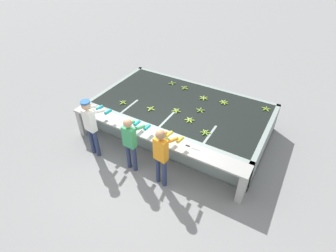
{
  "coord_description": "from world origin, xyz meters",
  "views": [
    {
      "loc": [
        2.9,
        -3.93,
        5.07
      ],
      "look_at": [
        0.0,
        1.02,
        0.63
      ],
      "focal_mm": 28.0,
      "sensor_mm": 36.0,
      "label": 1
    }
  ],
  "objects": [
    {
      "name": "banana_bunch_floating_10",
      "position": [
        0.55,
        1.22,
        0.91
      ],
      "size": [
        0.27,
        0.28,
        0.08
      ],
      "color": "#9EC642",
      "rests_on": "wash_tank"
    },
    {
      "name": "banana_bunch_floating_5",
      "position": [
        1.03,
        2.52,
        0.91
      ],
      "size": [
        0.28,
        0.28,
        0.08
      ],
      "color": "#8CB738",
      "rests_on": "wash_tank"
    },
    {
      "name": "banana_bunch_floating_4",
      "position": [
        1.13,
        0.95,
        0.91
      ],
      "size": [
        0.27,
        0.28,
        0.08
      ],
      "color": "#75A333",
      "rests_on": "wash_tank"
    },
    {
      "name": "banana_bunch_floating_0",
      "position": [
        0.61,
        1.79,
        0.91
      ],
      "size": [
        0.27,
        0.28,
        0.08
      ],
      "color": "#75A333",
      "rests_on": "wash_tank"
    },
    {
      "name": "worker_0",
      "position": [
        -1.48,
        -0.33,
        1.05
      ],
      "size": [
        0.45,
        0.74,
        1.72
      ],
      "color": "navy",
      "rests_on": "ground"
    },
    {
      "name": "banana_bunch_floating_1",
      "position": [
        2.19,
        2.8,
        0.91
      ],
      "size": [
        0.27,
        0.27,
        0.08
      ],
      "color": "#8CB738",
      "rests_on": "wash_tank"
    },
    {
      "name": "banana_bunch_ledge_0",
      "position": [
        -2.08,
        0.18,
        0.91
      ],
      "size": [
        0.28,
        0.27,
        0.08
      ],
      "color": "#8CB738",
      "rests_on": "work_ledge"
    },
    {
      "name": "banana_bunch_floating_3",
      "position": [
        -1.53,
        1.01,
        0.91
      ],
      "size": [
        0.28,
        0.28,
        0.08
      ],
      "color": "#8CB738",
      "rests_on": "wash_tank"
    },
    {
      "name": "banana_bunch_floating_2",
      "position": [
        0.42,
        2.44,
        0.91
      ],
      "size": [
        0.28,
        0.27,
        0.08
      ],
      "color": "#9EC642",
      "rests_on": "wash_tank"
    },
    {
      "name": "ground_plane",
      "position": [
        0.0,
        0.0,
        0.0
      ],
      "size": [
        80.0,
        80.0,
        0.0
      ],
      "primitive_type": "plane",
      "color": "gray",
      "rests_on": "ground"
    },
    {
      "name": "work_ledge",
      "position": [
        0.0,
        0.23,
        0.65
      ],
      "size": [
        5.03,
        0.45,
        0.89
      ],
      "color": "#9E9E99",
      "rests_on": "ground"
    },
    {
      "name": "banana_bunch_floating_8",
      "position": [
        0.03,
        1.43,
        0.91
      ],
      "size": [
        0.27,
        0.28,
        0.08
      ],
      "color": "#9EC642",
      "rests_on": "wash_tank"
    },
    {
      "name": "knife_1",
      "position": [
        1.04,
        0.29,
        0.9
      ],
      "size": [
        0.35,
        0.04,
        0.02
      ],
      "color": "silver",
      "rests_on": "work_ledge"
    },
    {
      "name": "worker_1",
      "position": [
        -0.29,
        -0.26,
        0.94
      ],
      "size": [
        0.43,
        0.72,
        1.58
      ],
      "color": "navy",
      "rests_on": "ground"
    },
    {
      "name": "banana_bunch_floating_7",
      "position": [
        -0.86,
        2.76,
        0.91
      ],
      "size": [
        0.24,
        0.24,
        0.08
      ],
      "color": "#75A333",
      "rests_on": "wash_tank"
    },
    {
      "name": "banana_bunch_floating_9",
      "position": [
        -0.36,
        2.7,
        0.91
      ],
      "size": [
        0.28,
        0.28,
        0.08
      ],
      "color": "#8CB738",
      "rests_on": "wash_tank"
    },
    {
      "name": "banana_bunch_ledge_1",
      "position": [
        0.35,
        0.25,
        0.91
      ],
      "size": [
        0.28,
        0.28,
        0.08
      ],
      "color": "#7FAD33",
      "rests_on": "work_ledge"
    },
    {
      "name": "banana_bunch_floating_6",
      "position": [
        -0.64,
        1.15,
        0.91
      ],
      "size": [
        0.28,
        0.28,
        0.08
      ],
      "color": "#9EC642",
      "rests_on": "wash_tank"
    },
    {
      "name": "worker_2",
      "position": [
        0.61,
        -0.3,
        0.99
      ],
      "size": [
        0.47,
        0.73,
        1.65
      ],
      "color": "navy",
      "rests_on": "ground"
    },
    {
      "name": "wash_tank",
      "position": [
        0.0,
        1.85,
        0.44
      ],
      "size": [
        5.03,
        2.81,
        0.89
      ],
      "color": "gray",
      "rests_on": "ground"
    },
    {
      "name": "knife_0",
      "position": [
        -0.45,
        0.31,
        0.9
      ],
      "size": [
        0.23,
        0.3,
        0.02
      ],
      "color": "silver",
      "rests_on": "work_ledge"
    }
  ]
}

